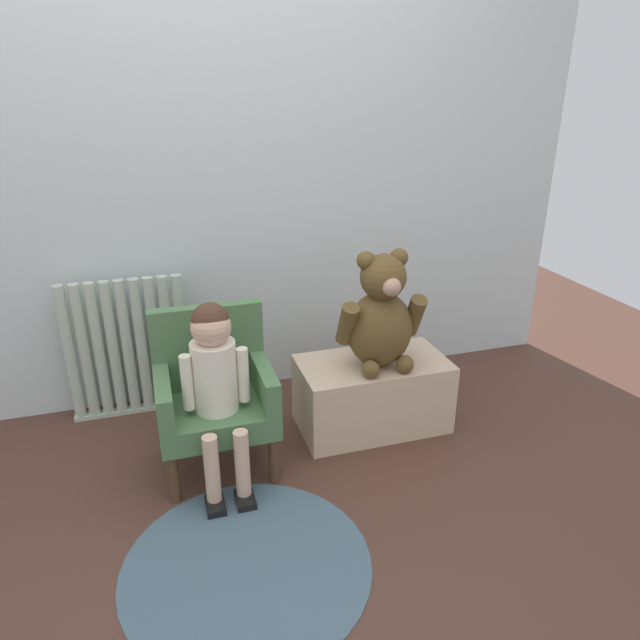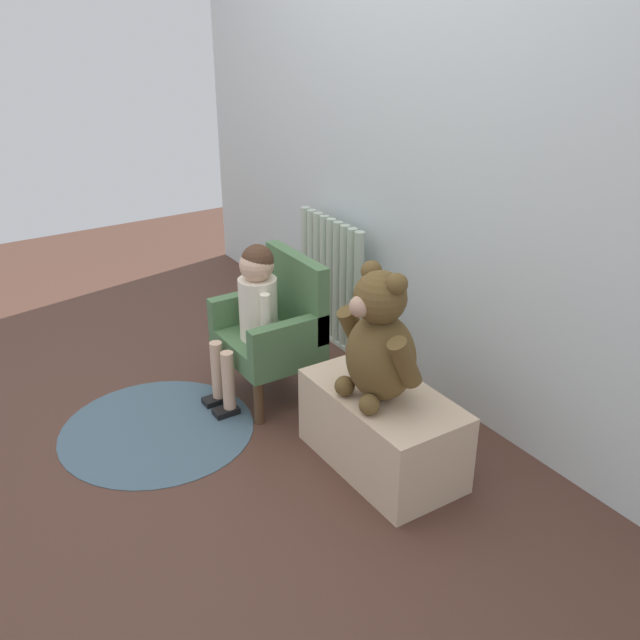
{
  "view_description": "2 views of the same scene",
  "coord_description": "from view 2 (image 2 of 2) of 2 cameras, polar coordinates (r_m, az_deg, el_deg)",
  "views": [
    {
      "loc": [
        -0.24,
        -1.47,
        1.47
      ],
      "look_at": [
        0.38,
        0.54,
        0.6
      ],
      "focal_mm": 32.0,
      "sensor_mm": 36.0,
      "label": 1
    },
    {
      "loc": [
        2.49,
        -0.83,
        1.72
      ],
      "look_at": [
        0.35,
        0.54,
        0.53
      ],
      "focal_mm": 40.0,
      "sensor_mm": 36.0,
      "label": 2
    }
  ],
  "objects": [
    {
      "name": "floor_rug",
      "position": [
        3.17,
        -12.89,
        -8.5
      ],
      "size": [
        0.83,
        0.83,
        0.01
      ],
      "primitive_type": "cylinder",
      "color": "#455D6B",
      "rests_on": "ground_plane"
    },
    {
      "name": "child_figure",
      "position": [
        3.11,
        -5.38,
        1.45
      ],
      "size": [
        0.25,
        0.35,
        0.74
      ],
      "color": "silver",
      "rests_on": "ground_plane"
    },
    {
      "name": "child_armchair",
      "position": [
        3.22,
        -3.57,
        -0.57
      ],
      "size": [
        0.45,
        0.37,
        0.66
      ],
      "color": "#4A6F45",
      "rests_on": "ground_plane"
    },
    {
      "name": "ground_plane",
      "position": [
        3.14,
        -11.95,
        -8.81
      ],
      "size": [
        6.0,
        6.0,
        0.0
      ],
      "primitive_type": "plane",
      "color": "#4A2E23"
    },
    {
      "name": "back_wall",
      "position": [
        3.26,
        6.79,
        15.68
      ],
      "size": [
        3.8,
        0.05,
        2.4
      ],
      "primitive_type": "cube",
      "color": "silver",
      "rests_on": "ground_plane"
    },
    {
      "name": "radiator",
      "position": [
        3.72,
        0.87,
        3.14
      ],
      "size": [
        0.56,
        0.05,
        0.67
      ],
      "color": "#B2C3AD",
      "rests_on": "ground_plane"
    },
    {
      "name": "low_bench",
      "position": [
        2.82,
        4.98,
        -8.67
      ],
      "size": [
        0.66,
        0.36,
        0.33
      ],
      "primitive_type": "cube",
      "color": "#CDB090",
      "rests_on": "ground_plane"
    },
    {
      "name": "large_teddy_bear",
      "position": [
        2.59,
        4.79,
        -1.81
      ],
      "size": [
        0.38,
        0.27,
        0.52
      ],
      "color": "brown",
      "rests_on": "low_bench"
    }
  ]
}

